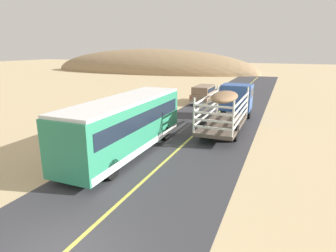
{
  "coord_description": "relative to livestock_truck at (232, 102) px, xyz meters",
  "views": [
    {
      "loc": [
        5.6,
        -5.4,
        5.91
      ],
      "look_at": [
        0.0,
        8.13,
        1.89
      ],
      "focal_mm": 30.31,
      "sensor_mm": 36.0,
      "label": 1
    }
  ],
  "objects": [
    {
      "name": "livestock_truck",
      "position": [
        0.0,
        0.0,
        0.0
      ],
      "size": [
        2.53,
        9.7,
        3.02
      ],
      "color": "#3359A5",
      "rests_on": "road_surface"
    },
    {
      "name": "bus",
      "position": [
        -4.37,
        -9.18,
        -0.04
      ],
      "size": [
        2.54,
        10.0,
        3.21
      ],
      "color": "#2D8C66",
      "rests_on": "road_surface"
    },
    {
      "name": "car_far",
      "position": [
        -4.47,
        7.78,
        -0.7
      ],
      "size": [
        1.9,
        4.62,
        1.93
      ],
      "color": "#8C7259",
      "rests_on": "road_surface"
    },
    {
      "name": "distant_hill",
      "position": [
        -29.63,
        45.16,
        -1.79
      ],
      "size": [
        56.45,
        19.43,
        11.68
      ],
      "primitive_type": "ellipsoid",
      "color": "#997C5A",
      "rests_on": "ground"
    }
  ]
}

